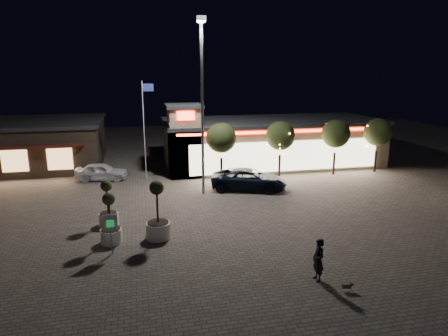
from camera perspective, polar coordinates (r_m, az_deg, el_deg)
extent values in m
plane|color=#6B6157|center=(21.92, -4.68, -10.14)|extent=(90.00, 90.00, 0.00)
cube|color=gray|center=(38.61, 6.81, 3.53)|extent=(20.00, 8.00, 4.00)
cube|color=#262628|center=(38.28, 6.90, 6.70)|extent=(20.40, 8.40, 0.30)
cube|color=#FAEBBB|center=(34.97, 8.95, 1.70)|extent=(17.00, 0.12, 2.60)
cube|color=#FF2F14|center=(34.55, 9.11, 5.17)|extent=(19.00, 0.10, 0.18)
cube|color=gray|center=(33.91, -5.68, 3.66)|extent=(2.60, 2.60, 5.80)
cube|color=#262628|center=(33.50, -5.80, 8.80)|extent=(3.00, 3.00, 0.30)
cube|color=#FF2F14|center=(32.24, -5.49, 7.44)|extent=(1.40, 0.10, 0.70)
cube|color=#382D23|center=(42.03, -28.03, 2.83)|extent=(16.00, 10.00, 4.00)
cube|color=#262628|center=(41.73, -28.37, 5.73)|extent=(16.40, 10.40, 0.30)
cube|color=#FFB872|center=(36.92, -27.73, 0.89)|extent=(2.00, 0.12, 1.80)
cube|color=#FFB872|center=(36.14, -22.39, 1.20)|extent=(2.00, 0.12, 1.80)
cylinder|color=gray|center=(28.37, -3.11, 8.02)|extent=(0.20, 0.20, 12.00)
cube|color=gray|center=(28.40, -3.29, 20.56)|extent=(0.60, 0.40, 0.35)
cube|color=white|center=(28.38, -3.28, 20.15)|extent=(0.45, 0.30, 0.08)
cylinder|color=white|center=(33.22, -11.34, 5.16)|extent=(0.10, 0.10, 8.00)
cube|color=navy|center=(32.89, -10.84, 11.24)|extent=(0.90, 0.04, 0.60)
cylinder|color=#332319|center=(32.53, -0.38, -0.21)|extent=(0.20, 0.20, 1.92)
sphere|color=#2D3819|center=(31.99, -0.39, 4.33)|extent=(2.42, 2.42, 2.42)
cylinder|color=#332319|center=(33.89, 7.92, 0.24)|extent=(0.20, 0.20, 1.92)
sphere|color=#2D3819|center=(33.38, 8.07, 4.60)|extent=(2.42, 2.42, 2.42)
cylinder|color=#332319|center=(35.91, 15.43, 0.64)|extent=(0.20, 0.20, 1.92)
sphere|color=#2D3819|center=(35.42, 15.70, 4.75)|extent=(2.42, 2.42, 2.42)
cylinder|color=#332319|center=(37.92, 20.79, 0.92)|extent=(0.20, 0.20, 1.92)
sphere|color=#2D3819|center=(37.46, 21.13, 4.81)|extent=(2.42, 2.42, 2.42)
imported|color=black|center=(30.33, 3.63, -1.62)|extent=(6.27, 4.33, 1.59)
imported|color=white|center=(34.34, -17.11, -0.50)|extent=(4.40, 2.23, 1.44)
imported|color=black|center=(18.06, 13.32, -12.67)|extent=(0.49, 0.72, 1.91)
cube|color=#59514C|center=(17.90, 17.08, -15.80)|extent=(0.39, 0.21, 0.19)
sphere|color=#59514C|center=(17.93, 17.76, -15.53)|extent=(0.17, 0.17, 0.17)
cylinder|color=white|center=(24.48, -16.14, -7.08)|extent=(1.12, 1.12, 0.75)
cylinder|color=black|center=(24.34, -16.21, -6.21)|extent=(0.97, 0.97, 0.06)
cylinder|color=#332319|center=(24.07, -16.35, -4.26)|extent=(0.09, 0.09, 1.69)
sphere|color=#2D3819|center=(23.84, -16.48, -2.44)|extent=(0.66, 0.66, 0.66)
cylinder|color=white|center=(22.15, -15.81, -9.33)|extent=(1.12, 1.12, 0.75)
cylinder|color=black|center=(22.00, -15.88, -8.39)|extent=(0.97, 0.97, 0.06)
cylinder|color=#332319|center=(21.69, -16.03, -6.27)|extent=(0.09, 0.09, 1.68)
sphere|color=#2D3819|center=(21.44, -16.17, -4.27)|extent=(0.65, 0.65, 0.65)
cylinder|color=white|center=(22.14, -9.36, -8.79)|extent=(1.32, 1.32, 0.88)
cylinder|color=black|center=(21.97, -9.41, -7.68)|extent=(1.14, 1.14, 0.07)
cylinder|color=#332319|center=(21.61, -9.51, -5.16)|extent=(0.11, 0.11, 1.98)
sphere|color=#2D3819|center=(21.33, -9.62, -2.79)|extent=(0.77, 0.77, 0.77)
cylinder|color=gray|center=(20.73, -15.75, -10.20)|extent=(0.08, 0.08, 1.27)
cube|color=white|center=(20.34, -15.94, -7.61)|extent=(0.69, 0.06, 0.90)
cube|color=green|center=(20.30, -15.95, -7.66)|extent=(0.37, 0.02, 0.37)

